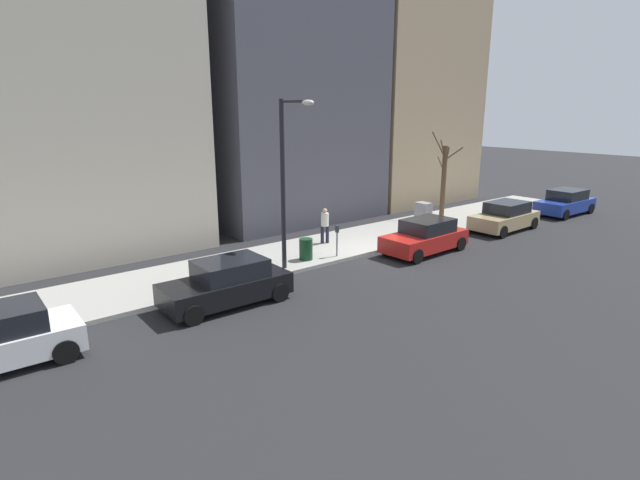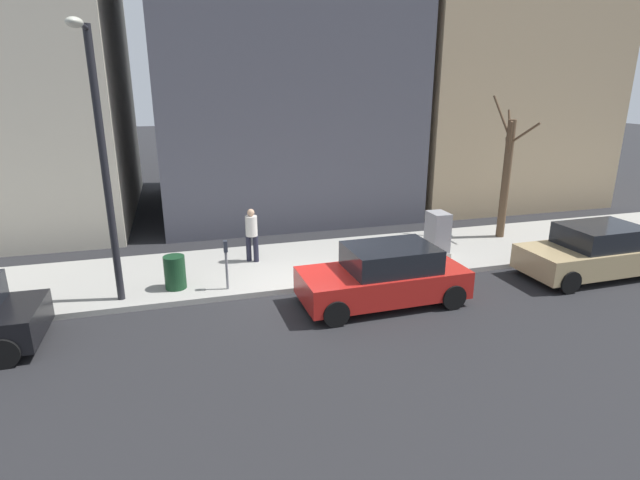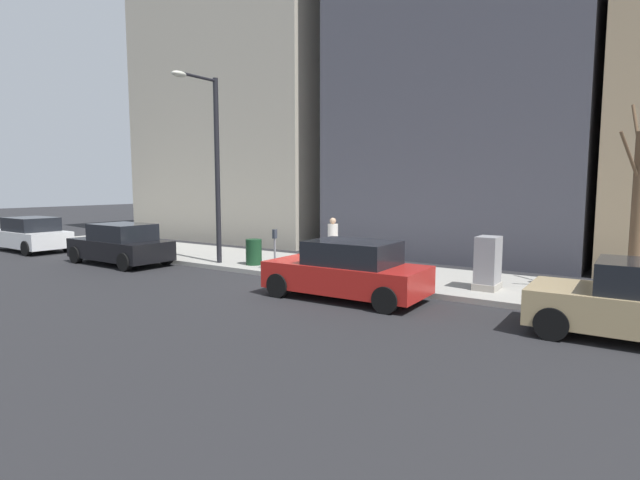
# 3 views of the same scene
# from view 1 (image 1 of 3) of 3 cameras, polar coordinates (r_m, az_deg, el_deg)

# --- Properties ---
(ground_plane) EXTENTS (120.00, 120.00, 0.00)m
(ground_plane) POSITION_cam_1_polar(r_m,az_deg,el_deg) (22.56, 6.63, -1.51)
(ground_plane) COLOR #232326
(sidewalk) EXTENTS (4.00, 36.00, 0.15)m
(sidewalk) POSITION_cam_1_polar(r_m,az_deg,el_deg) (23.93, 3.22, -0.30)
(sidewalk) COLOR #9E9B93
(sidewalk) RESTS_ON ground
(parked_car_blue) EXTENTS (2.01, 4.24, 1.52)m
(parked_car_blue) POSITION_cam_1_polar(r_m,az_deg,el_deg) (33.96, 26.25, 3.86)
(parked_car_blue) COLOR #1E389E
(parked_car_blue) RESTS_ON ground
(parked_car_tan) EXTENTS (1.99, 4.23, 1.52)m
(parked_car_tan) POSITION_cam_1_polar(r_m,az_deg,el_deg) (28.22, 20.38, 2.51)
(parked_car_tan) COLOR tan
(parked_car_tan) RESTS_ON ground
(parked_car_red) EXTENTS (2.01, 4.24, 1.52)m
(parked_car_red) POSITION_cam_1_polar(r_m,az_deg,el_deg) (22.85, 11.93, 0.38)
(parked_car_red) COLOR red
(parked_car_red) RESTS_ON ground
(parked_car_black) EXTENTS (1.98, 4.23, 1.52)m
(parked_car_black) POSITION_cam_1_polar(r_m,az_deg,el_deg) (16.76, -10.58, -4.88)
(parked_car_black) COLOR black
(parked_car_black) RESTS_ON ground
(parking_meter) EXTENTS (0.14, 0.10, 1.35)m
(parking_meter) POSITION_cam_1_polar(r_m,az_deg,el_deg) (21.26, 1.95, 0.29)
(parking_meter) COLOR slate
(parking_meter) RESTS_ON sidewalk
(utility_box) EXTENTS (0.83, 0.61, 1.43)m
(utility_box) POSITION_cam_1_polar(r_m,az_deg,el_deg) (26.55, 11.69, 2.66)
(utility_box) COLOR #A8A399
(utility_box) RESTS_ON sidewalk
(streetlamp) EXTENTS (1.97, 0.32, 6.50)m
(streetlamp) POSITION_cam_1_polar(r_m,az_deg,el_deg) (18.93, -3.83, 7.83)
(streetlamp) COLOR black
(streetlamp) RESTS_ON sidewalk
(bare_tree) EXTENTS (1.79, 0.99, 4.88)m
(bare_tree) POSITION_cam_1_polar(r_m,az_deg,el_deg) (29.62, 13.94, 6.81)
(bare_tree) COLOR brown
(bare_tree) RESTS_ON sidewalk
(trash_bin) EXTENTS (0.56, 0.56, 0.90)m
(trash_bin) POSITION_cam_1_polar(r_m,az_deg,el_deg) (20.88, -1.62, -1.05)
(trash_bin) COLOR #14381E
(trash_bin) RESTS_ON sidewalk
(pedestrian_near_meter) EXTENTS (0.36, 0.36, 1.66)m
(pedestrian_near_meter) POSITION_cam_1_polar(r_m,az_deg,el_deg) (23.33, 0.56, 1.89)
(pedestrian_near_meter) COLOR #1E1E2D
(pedestrian_near_meter) RESTS_ON sidewalk
(office_tower_left) EXTENTS (9.13, 9.13, 22.80)m
(office_tower_left) POSITION_cam_1_polar(r_m,az_deg,el_deg) (37.11, 8.43, 22.59)
(office_tower_left) COLOR tan
(office_tower_left) RESTS_ON ground
(office_block_center) EXTENTS (10.08, 10.08, 21.56)m
(office_block_center) POSITION_cam_1_polar(r_m,az_deg,el_deg) (31.01, -5.99, 23.06)
(office_block_center) COLOR #4C4C56
(office_block_center) RESTS_ON ground
(office_tower_right) EXTENTS (11.66, 11.66, 19.74)m
(office_tower_right) POSITION_cam_1_polar(r_m,az_deg,el_deg) (27.05, -30.70, 20.46)
(office_tower_right) COLOR #BCB29E
(office_tower_right) RESTS_ON ground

